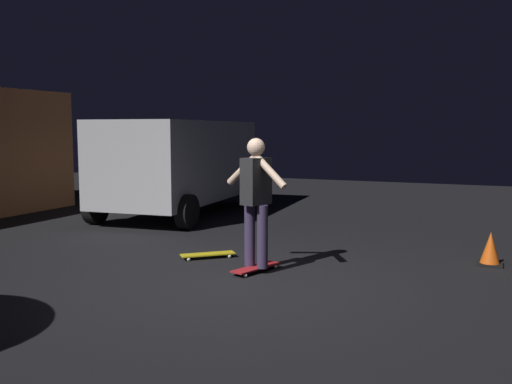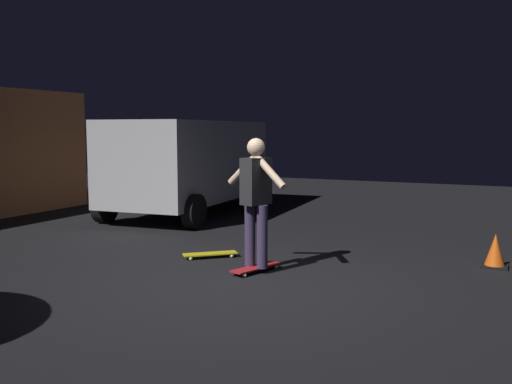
{
  "view_description": "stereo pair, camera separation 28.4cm",
  "coord_description": "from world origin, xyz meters",
  "px_view_note": "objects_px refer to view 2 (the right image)",
  "views": [
    {
      "loc": [
        -6.05,
        -2.81,
        1.85
      ],
      "look_at": [
        0.52,
        0.06,
        1.05
      ],
      "focal_mm": 39.47,
      "sensor_mm": 36.0,
      "label": 1
    },
    {
      "loc": [
        -5.93,
        -3.07,
        1.85
      ],
      "look_at": [
        0.52,
        0.06,
        1.05
      ],
      "focal_mm": 39.47,
      "sensor_mm": 36.0,
      "label": 2
    }
  ],
  "objects_px": {
    "parked_van": "(190,161)",
    "traffic_cone": "(495,252)",
    "skater": "(256,193)",
    "skateboard_ridden": "(256,268)",
    "skateboard_spare": "(210,254)"
  },
  "relations": [
    {
      "from": "parked_van",
      "to": "skater",
      "type": "height_order",
      "value": "parked_van"
    },
    {
      "from": "parked_van",
      "to": "traffic_cone",
      "type": "bearing_deg",
      "value": -110.62
    },
    {
      "from": "parked_van",
      "to": "skater",
      "type": "relative_size",
      "value": 2.85
    },
    {
      "from": "skateboard_ridden",
      "to": "skater",
      "type": "relative_size",
      "value": 0.48
    },
    {
      "from": "skateboard_ridden",
      "to": "skateboard_spare",
      "type": "distance_m",
      "value": 1.05
    },
    {
      "from": "skater",
      "to": "parked_van",
      "type": "bearing_deg",
      "value": 41.61
    },
    {
      "from": "parked_van",
      "to": "traffic_cone",
      "type": "height_order",
      "value": "parked_van"
    },
    {
      "from": "skateboard_ridden",
      "to": "skateboard_spare",
      "type": "bearing_deg",
      "value": 65.22
    },
    {
      "from": "traffic_cone",
      "to": "skater",
      "type": "bearing_deg",
      "value": 120.27
    },
    {
      "from": "skateboard_ridden",
      "to": "skater",
      "type": "distance_m",
      "value": 0.98
    },
    {
      "from": "skater",
      "to": "skateboard_ridden",
      "type": "bearing_deg",
      "value": -90.0
    },
    {
      "from": "skateboard_spare",
      "to": "traffic_cone",
      "type": "height_order",
      "value": "traffic_cone"
    },
    {
      "from": "skateboard_ridden",
      "to": "parked_van",
      "type": "bearing_deg",
      "value": 41.61
    },
    {
      "from": "parked_van",
      "to": "skateboard_spare",
      "type": "distance_m",
      "value": 4.57
    },
    {
      "from": "skater",
      "to": "traffic_cone",
      "type": "xyz_separation_m",
      "value": [
        1.63,
        -2.79,
        -0.83
      ]
    }
  ]
}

